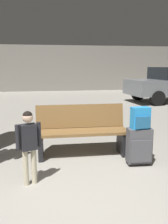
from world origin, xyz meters
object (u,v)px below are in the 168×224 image
Objects in this scene: backpack_bright at (140,118)px; child at (29,140)px; bench at (82,131)px; suitcase at (139,146)px.

backpack_bright is 0.34× the size of child.
bench is at bearing 144.14° from backpack_bright.
child is (-1.69, -0.37, -0.15)m from backpack_bright.
backpack_bright is (0.84, -0.61, 0.33)m from bench.
suitcase is 1.78× the size of backpack_bright.
child is at bearing -131.10° from bench.
suitcase is 0.45m from backpack_bright.
suitcase is (0.84, -0.60, -0.12)m from bench.
child is (-1.69, -0.37, 0.30)m from suitcase.
backpack_bright reaches higher than suitcase.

